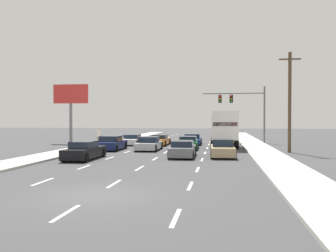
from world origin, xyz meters
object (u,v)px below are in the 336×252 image
object	(u,v)px
car_blue	(193,140)
car_tan	(223,149)
pedestrian_near_corner	(99,136)
traffic_signal_mast	(239,103)
car_orange	(160,140)
car_white	(132,140)
roadside_billboard	(71,101)
car_silver	(149,144)
car_green	(188,143)
box_truck	(224,127)
car_black	(84,151)
car_gray	(183,149)
car_navy	(112,143)
utility_pole_mid	(290,101)

from	to	relation	value
car_blue	car_tan	world-z (taller)	car_tan
pedestrian_near_corner	traffic_signal_mast	bearing A→B (deg)	23.20
traffic_signal_mast	car_orange	bearing A→B (deg)	-150.11
car_white	car_tan	distance (m)	14.91
car_white	roadside_billboard	size ratio (longest dim) A/B	0.66
car_silver	car_green	distance (m)	3.89
car_silver	car_green	xyz separation A→B (m)	(3.48, 1.72, 0.02)
pedestrian_near_corner	car_green	bearing A→B (deg)	-17.35
car_silver	traffic_signal_mast	size ratio (longest dim) A/B	0.60
car_orange	box_truck	size ratio (longest dim) A/B	0.55
car_white	traffic_signal_mast	xyz separation A→B (m)	(11.90, 4.95, 4.29)
car_silver	car_green	world-z (taller)	car_silver
car_orange	car_blue	xyz separation A→B (m)	(3.49, 1.52, 0.02)
car_black	car_gray	bearing A→B (deg)	21.17
car_green	car_tan	size ratio (longest dim) A/B	1.01
traffic_signal_mast	roadside_billboard	xyz separation A→B (m)	(-19.99, -2.96, 0.23)
car_tan	car_white	bearing A→B (deg)	131.69
car_gray	car_tan	bearing A→B (deg)	10.99
car_blue	box_truck	xyz separation A→B (m)	(3.48, -3.66, 1.54)
traffic_signal_mast	car_white	bearing A→B (deg)	-157.39
car_gray	traffic_signal_mast	xyz separation A→B (m)	(4.99, 16.67, 4.26)
car_orange	pedestrian_near_corner	xyz separation A→B (m)	(-6.46, -1.49, 0.52)
car_navy	box_truck	xyz separation A→B (m)	(10.36, 4.55, 1.48)
car_blue	traffic_signal_mast	world-z (taller)	traffic_signal_mast
car_orange	car_green	xyz separation A→B (m)	(3.56, -4.62, 0.05)
car_blue	car_tan	distance (m)	13.00
car_tan	traffic_signal_mast	distance (m)	16.75
car_blue	car_tan	xyz separation A→B (m)	(3.29, -12.58, 0.06)
roadside_billboard	box_truck	bearing A→B (deg)	-13.05
car_silver	roadside_billboard	distance (m)	14.80
pedestrian_near_corner	car_orange	bearing A→B (deg)	12.97
car_silver	box_truck	bearing A→B (deg)	31.36
car_blue	pedestrian_near_corner	bearing A→B (deg)	-163.17
car_white	car_orange	bearing A→B (deg)	-1.41
car_black	car_silver	distance (m)	8.52
car_gray	pedestrian_near_corner	bearing A→B (deg)	135.19
pedestrian_near_corner	car_silver	bearing A→B (deg)	-36.59
car_white	car_navy	size ratio (longest dim) A/B	1.06
car_silver	car_tan	xyz separation A→B (m)	(6.69, -4.71, 0.04)
car_silver	car_navy	bearing A→B (deg)	-174.14
car_silver	traffic_signal_mast	distance (m)	14.93
car_orange	car_gray	bearing A→B (deg)	-72.09
car_black	car_tan	bearing A→B (deg)	18.16
car_blue	roadside_billboard	xyz separation A→B (m)	(-14.72, 0.55, 4.51)
car_navy	car_white	bearing A→B (deg)	87.82
car_tan	pedestrian_near_corner	bearing A→B (deg)	144.13
car_green	traffic_signal_mast	bearing A→B (deg)	61.71
car_black	car_silver	world-z (taller)	car_black
car_blue	utility_pole_mid	world-z (taller)	utility_pole_mid
car_white	pedestrian_near_corner	world-z (taller)	pedestrian_near_corner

